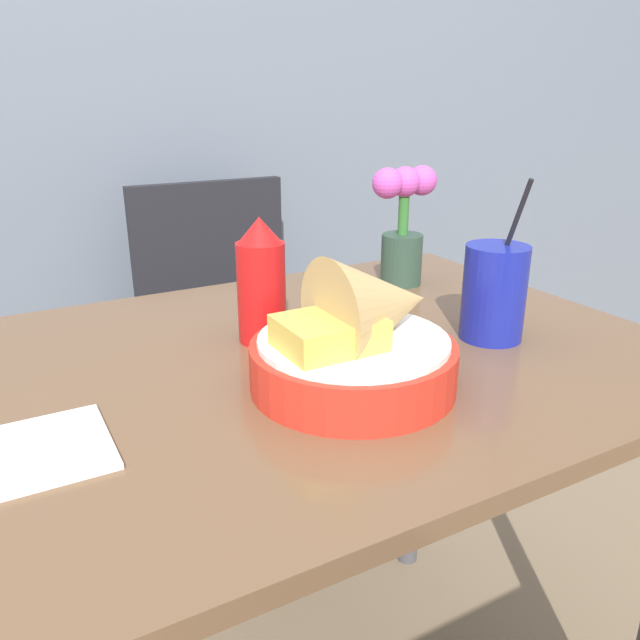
% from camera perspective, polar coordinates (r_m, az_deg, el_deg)
% --- Properties ---
extents(wall_window, '(7.00, 0.06, 2.60)m').
position_cam_1_polar(wall_window, '(1.75, -18.51, 25.14)').
color(wall_window, slate).
rests_on(wall_window, ground_plane).
extents(dining_table, '(1.02, 0.74, 0.78)m').
position_cam_1_polar(dining_table, '(0.92, -1.20, -10.25)').
color(dining_table, brown).
rests_on(dining_table, ground_plane).
extents(chair_far_window, '(0.40, 0.40, 0.91)m').
position_cam_1_polar(chair_far_window, '(1.63, -8.60, -1.06)').
color(chair_far_window, black).
rests_on(chair_far_window, ground_plane).
extents(food_basket, '(0.25, 0.25, 0.17)m').
position_cam_1_polar(food_basket, '(0.75, 3.86, -1.86)').
color(food_basket, red).
rests_on(food_basket, dining_table).
extents(ketchup_bottle, '(0.07, 0.07, 0.18)m').
position_cam_1_polar(ketchup_bottle, '(0.89, -5.40, 3.45)').
color(ketchup_bottle, red).
rests_on(ketchup_bottle, dining_table).
extents(drink_cup, '(0.09, 0.09, 0.23)m').
position_cam_1_polar(drink_cup, '(0.93, 15.60, 2.17)').
color(drink_cup, '#192399').
rests_on(drink_cup, dining_table).
extents(flower_vase, '(0.13, 0.08, 0.22)m').
position_cam_1_polar(flower_vase, '(1.16, 7.60, 8.75)').
color(flower_vase, '#2D4738').
rests_on(flower_vase, dining_table).
extents(napkin, '(0.17, 0.14, 0.01)m').
position_cam_1_polar(napkin, '(0.70, -25.90, -11.13)').
color(napkin, white).
rests_on(napkin, dining_table).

